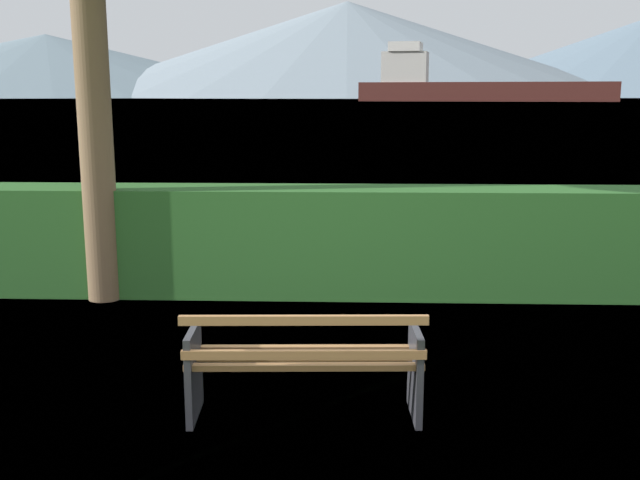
# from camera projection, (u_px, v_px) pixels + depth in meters

# --- Properties ---
(ground_plane) EXTENTS (1400.00, 1400.00, 0.00)m
(ground_plane) POSITION_uv_depth(u_px,v_px,m) (305.00, 415.00, 5.50)
(ground_plane) COLOR olive
(water_surface) EXTENTS (620.00, 620.00, 0.00)m
(water_surface) POSITION_uv_depth(u_px,v_px,m) (346.00, 100.00, 307.71)
(water_surface) COLOR #6B8EA3
(water_surface) RESTS_ON ground_plane
(park_bench) EXTENTS (1.74, 0.64, 0.87)m
(park_bench) POSITION_uv_depth(u_px,v_px,m) (304.00, 363.00, 5.36)
(park_bench) COLOR olive
(park_bench) RESTS_ON ground_plane
(hedge_row) EXTENTS (9.88, 0.81, 1.27)m
(hedge_row) POSITION_uv_depth(u_px,v_px,m) (321.00, 241.00, 8.75)
(hedge_row) COLOR #285B23
(hedge_row) RESTS_ON ground_plane
(cargo_ship_large) EXTENTS (80.03, 25.99, 18.57)m
(cargo_ship_large) POSITION_uv_depth(u_px,v_px,m) (465.00, 85.00, 234.02)
(cargo_ship_large) COLOR #471E19
(cargo_ship_large) RESTS_ON water_surface
(distant_hills) EXTENTS (843.28, 427.63, 70.94)m
(distant_hills) POSITION_uv_depth(u_px,v_px,m) (371.00, 55.00, 561.76)
(distant_hills) COLOR slate
(distant_hills) RESTS_ON ground_plane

